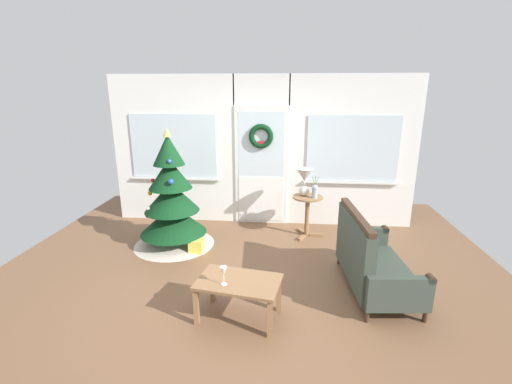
% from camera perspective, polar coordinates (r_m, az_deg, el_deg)
% --- Properties ---
extents(ground_plane, '(6.76, 6.76, 0.00)m').
position_cam_1_polar(ground_plane, '(4.58, -1.29, -14.05)').
color(ground_plane, brown).
extents(back_wall_with_door, '(5.20, 0.19, 2.55)m').
position_cam_1_polar(back_wall_with_door, '(6.11, 0.86, 6.57)').
color(back_wall_with_door, white).
rests_on(back_wall_with_door, ground).
extents(christmas_tree, '(1.22, 1.22, 1.78)m').
position_cam_1_polar(christmas_tree, '(5.46, -13.37, -1.90)').
color(christmas_tree, '#4C331E').
rests_on(christmas_tree, ground).
extents(settee_sofa, '(0.83, 1.45, 0.96)m').
position_cam_1_polar(settee_sofa, '(4.45, 17.75, -10.37)').
color(settee_sofa, '#3D281C').
rests_on(settee_sofa, ground).
extents(side_table, '(0.50, 0.48, 0.67)m').
position_cam_1_polar(side_table, '(5.74, 8.25, -2.56)').
color(side_table, '#8E6642').
rests_on(side_table, ground).
extents(table_lamp, '(0.28, 0.28, 0.44)m').
position_cam_1_polar(table_lamp, '(5.64, 7.82, 2.18)').
color(table_lamp, silver).
rests_on(table_lamp, side_table).
extents(flower_vase, '(0.11, 0.10, 0.35)m').
position_cam_1_polar(flower_vase, '(5.60, 9.43, 0.22)').
color(flower_vase, '#99ADBC').
rests_on(flower_vase, side_table).
extents(coffee_table, '(0.91, 0.65, 0.43)m').
position_cam_1_polar(coffee_table, '(3.77, -2.82, -14.87)').
color(coffee_table, '#8E6642').
rests_on(coffee_table, ground).
extents(wine_glass, '(0.08, 0.08, 0.20)m').
position_cam_1_polar(wine_glass, '(3.61, -5.23, -12.63)').
color(wine_glass, silver).
rests_on(wine_glass, coffee_table).
extents(gift_box, '(0.20, 0.18, 0.20)m').
position_cam_1_polar(gift_box, '(5.32, -9.57, -8.55)').
color(gift_box, '#D8C64C').
rests_on(gift_box, ground).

